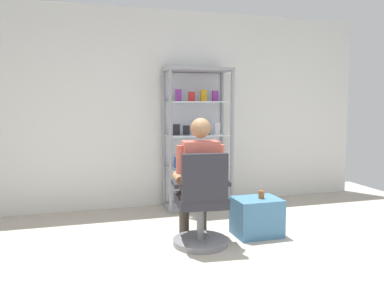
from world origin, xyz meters
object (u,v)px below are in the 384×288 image
object	(u,v)px
seated_shopkeeper	(198,174)
storage_crate	(257,217)
tea_glass	(261,195)
display_cabinet_main	(196,137)
office_chair	(201,208)

from	to	relation	value
seated_shopkeeper	storage_crate	distance (m)	0.84
seated_shopkeeper	tea_glass	bearing A→B (deg)	-1.74
display_cabinet_main	office_chair	distance (m)	1.67
office_chair	storage_crate	bearing A→B (deg)	12.97
office_chair	tea_glass	size ratio (longest dim) A/B	11.30
display_cabinet_main	storage_crate	distance (m)	1.58
storage_crate	tea_glass	size ratio (longest dim) A/B	5.78
seated_shopkeeper	office_chair	bearing A→B (deg)	-95.92
office_chair	seated_shopkeeper	bearing A→B (deg)	84.08
office_chair	seated_shopkeeper	world-z (taller)	seated_shopkeeper
display_cabinet_main	storage_crate	bearing A→B (deg)	-78.58
storage_crate	tea_glass	bearing A→B (deg)	-21.58
display_cabinet_main	tea_glass	world-z (taller)	display_cabinet_main
display_cabinet_main	office_chair	size ratio (longest dim) A/B	1.98
office_chair	tea_glass	world-z (taller)	office_chair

